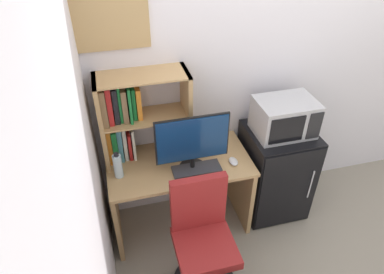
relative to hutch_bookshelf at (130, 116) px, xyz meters
The scene contains 11 objects.
wall_back 1.72m from the hutch_bookshelf, ahead, with size 6.40×0.04×2.60m, color silver.
desk 0.72m from the hutch_bookshelf, 27.82° to the right, with size 1.15×0.61×0.74m.
hutch_bookshelf is the anchor object (origin of this frame).
monitor 0.52m from the hutch_bookshelf, 33.46° to the right, with size 0.56×0.21×0.47m.
keyboard 0.66m from the hutch_bookshelf, 34.68° to the right, with size 0.38×0.15×0.02m, color #333338.
computer_mouse 0.89m from the hutch_bookshelf, 21.53° to the right, with size 0.07×0.11×0.03m, color silver.
water_bottle 0.39m from the hutch_bookshelf, 123.20° to the right, with size 0.07×0.07×0.22m.
mini_fridge 1.41m from the hutch_bookshelf, ahead, with size 0.55×0.56×0.86m.
microwave 1.24m from the hutch_bookshelf, ahead, with size 0.47×0.36×0.30m.
desk_chair 1.10m from the hutch_bookshelf, 64.05° to the right, with size 0.48×0.48×0.95m.
wall_corkboard 0.72m from the hutch_bookshelf, 125.74° to the left, with size 0.59×0.02×0.44m, color tan.
Camera 1 is at (-1.42, -2.41, 2.55)m, focal length 32.64 mm.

